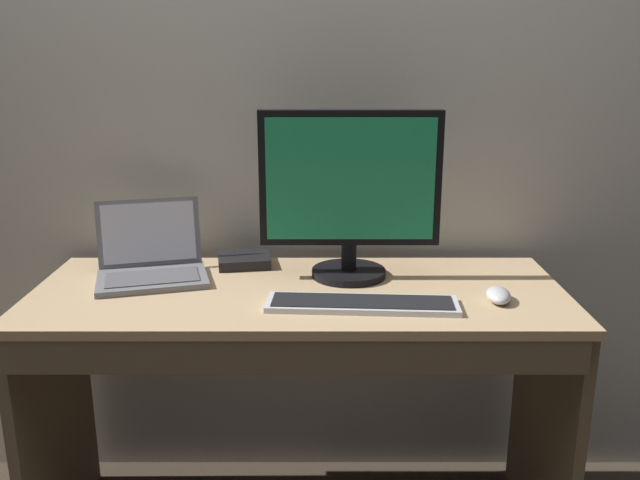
{
  "coord_description": "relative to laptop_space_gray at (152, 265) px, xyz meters",
  "views": [
    {
      "loc": [
        0.06,
        -1.72,
        1.41
      ],
      "look_at": [
        0.06,
        0.0,
        0.92
      ],
      "focal_mm": 37.44,
      "sensor_mm": 36.0,
      "label": 1
    }
  ],
  "objects": [
    {
      "name": "external_drive_box",
      "position": [
        0.25,
        0.12,
        -0.03
      ],
      "size": [
        0.17,
        0.16,
        0.03
      ],
      "primitive_type": "cube",
      "rotation": [
        0.0,
        0.0,
        0.17
      ],
      "color": "black",
      "rests_on": "desk"
    },
    {
      "name": "computer_mouse",
      "position": [
        0.95,
        -0.19,
        -0.02
      ],
      "size": [
        0.07,
        0.11,
        0.04
      ],
      "primitive_type": "ellipsoid",
      "rotation": [
        0.0,
        0.0,
        -0.13
      ],
      "color": "#B7B7BC",
      "rests_on": "desk"
    },
    {
      "name": "back_wall",
      "position": [
        0.42,
        0.27,
        0.62
      ],
      "size": [
        4.06,
        0.04,
        2.89
      ],
      "primitive_type": "cube",
      "color": "beige",
      "rests_on": "ground"
    },
    {
      "name": "desk",
      "position": [
        0.42,
        -0.11,
        -0.25
      ],
      "size": [
        1.46,
        0.57,
        0.78
      ],
      "color": "tan",
      "rests_on": "ground"
    },
    {
      "name": "external_monitor",
      "position": [
        0.57,
        0.0,
        0.21
      ],
      "size": [
        0.5,
        0.21,
        0.48
      ],
      "color": "black",
      "rests_on": "desk"
    },
    {
      "name": "laptop_space_gray",
      "position": [
        0.0,
        0.0,
        0.0
      ],
      "size": [
        0.35,
        0.32,
        0.21
      ],
      "color": "slate",
      "rests_on": "desk"
    },
    {
      "name": "wired_keyboard",
      "position": [
        0.59,
        -0.23,
        -0.03
      ],
      "size": [
        0.49,
        0.15,
        0.02
      ],
      "color": "#BCBCC1",
      "rests_on": "desk"
    }
  ]
}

